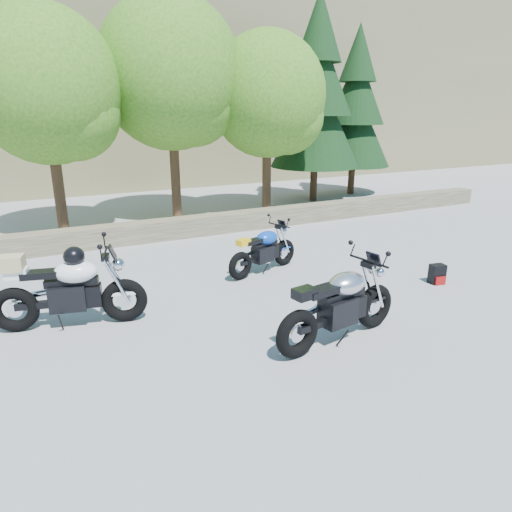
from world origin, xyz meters
The scene contains 12 objects.
ground centered at (0.00, 0.00, 0.00)m, with size 90.00×90.00×0.00m, color gray.
stone_wall centered at (0.00, 5.50, 0.25)m, with size 22.00×0.55×0.50m, color brown.
hillside centered at (3.00, 28.00, 7.50)m, with size 80.00×30.00×15.00m, color #666740.
tree_decid_left centered at (-2.39, 7.14, 3.63)m, with size 3.67×3.67×5.62m.
tree_decid_mid centered at (0.91, 7.54, 4.04)m, with size 4.08×4.08×6.24m.
tree_decid_right centered at (3.71, 6.94, 3.50)m, with size 3.54×3.54×5.41m.
conifer_near centered at (6.20, 8.20, 3.68)m, with size 3.17×3.17×7.06m.
conifer_far centered at (8.40, 8.80, 3.27)m, with size 2.82×2.82×6.27m.
silver_bike centered at (0.50, -1.05, 0.55)m, with size 2.24×0.71×1.13m.
white_bike centered at (-2.90, 1.19, 0.62)m, with size 2.27×0.85×1.27m.
blue_bike centered at (0.91, 2.07, 0.45)m, with size 1.81×0.77×0.93m.
backpack centered at (3.61, -0.02, 0.18)m, with size 0.31×0.28×0.38m.
Camera 1 is at (-3.24, -5.83, 3.19)m, focal length 32.00 mm.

